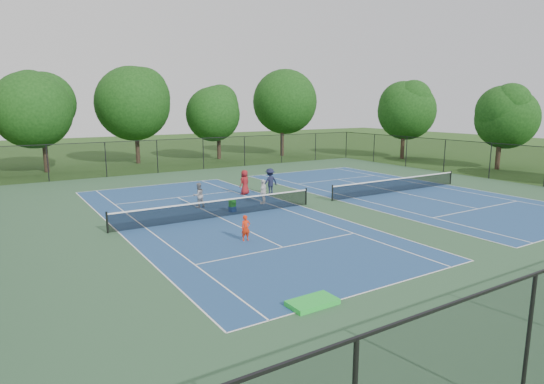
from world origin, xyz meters
TOP-DOWN VIEW (x-y plane):
  - ground at (0.00, 0.00)m, footprint 140.00×140.00m
  - court_pad at (0.00, 0.00)m, footprint 36.00×36.00m
  - tennis_court_left at (-7.00, 0.00)m, footprint 12.00×23.83m
  - tennis_court_right at (7.00, 0.00)m, footprint 12.00×23.83m
  - perimeter_fence at (0.00, 0.00)m, footprint 36.08×36.08m
  - tree_back_a at (-13.00, 24.00)m, footprint 6.80×6.80m
  - tree_back_b at (-4.00, 26.00)m, footprint 7.60×7.60m
  - tree_back_c at (5.00, 25.00)m, footprint 6.00×6.00m
  - tree_back_d at (13.00, 24.00)m, footprint 7.80×7.80m
  - tree_side_e at (23.00, 14.00)m, footprint 6.60×6.60m
  - tree_side_f at (24.00, 3.00)m, footprint 5.80×5.80m
  - child_player at (-7.87, -4.64)m, footprint 0.46×0.33m
  - instructor at (-6.99, 2.83)m, footprint 0.82×0.68m
  - bystander_a at (-3.13, 1.67)m, footprint 0.95×0.88m
  - bystander_b at (-1.21, 3.96)m, footprint 1.26×0.81m
  - bystander_c at (-2.66, 4.95)m, footprint 0.98×0.81m
  - ball_crate at (-5.76, 0.80)m, footprint 0.44×0.40m
  - ball_hopper at (-5.76, 0.80)m, footprint 0.39×0.35m
  - green_tarp at (-9.42, -11.71)m, footprint 1.58×0.88m

SIDE VIEW (x-z plane):
  - ground at x=0.00m, z-range 0.00..0.00m
  - court_pad at x=0.00m, z-range 0.00..0.01m
  - green_tarp at x=-9.42m, z-range 0.01..0.17m
  - tennis_court_left at x=-7.00m, z-range -0.44..0.63m
  - tennis_court_right at x=7.00m, z-range -0.44..0.63m
  - ball_crate at x=-5.76m, z-range 0.00..0.31m
  - ball_hopper at x=-5.76m, z-range 0.31..0.70m
  - child_player at x=-7.87m, z-range 0.00..1.20m
  - instructor at x=-6.99m, z-range 0.00..1.53m
  - bystander_a at x=-3.13m, z-range 0.00..1.56m
  - bystander_c at x=-2.66m, z-range 0.00..1.71m
  - bystander_b at x=-1.21m, z-range 0.00..1.84m
  - perimeter_fence at x=0.00m, z-range 0.09..3.11m
  - tree_side_f at x=24.00m, z-range 1.19..9.31m
  - tree_back_c at x=5.00m, z-range 1.28..9.68m
  - tree_side_e at x=23.00m, z-range 1.37..10.25m
  - tree_back_a at x=-13.00m, z-range 1.46..10.61m
  - tree_back_b at x=-4.00m, z-range 1.58..11.61m
  - tree_back_d at x=13.00m, z-range 1.64..12.01m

